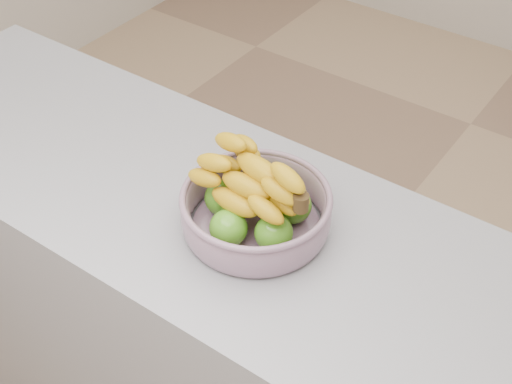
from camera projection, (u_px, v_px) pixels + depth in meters
ground at (336, 287)px, 2.57m from camera, size 4.00×4.00×0.00m
counter at (218, 332)px, 1.87m from camera, size 2.00×0.60×0.90m
fruit_bowl at (256, 207)px, 1.48m from camera, size 0.32×0.32×0.19m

